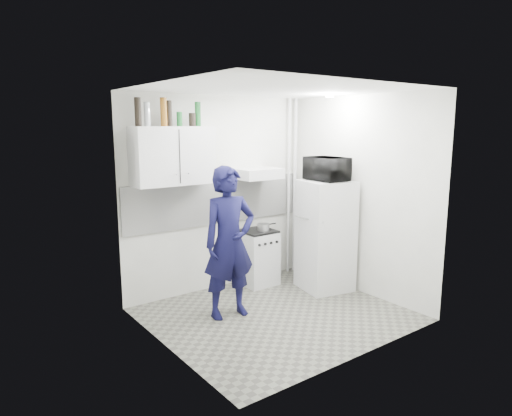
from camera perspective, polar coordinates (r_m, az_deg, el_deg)
floor at (r=5.56m, az=2.56°, el=-13.15°), size 2.80×2.80×0.00m
ceiling at (r=5.12m, az=2.80°, el=14.64°), size 2.80×2.80×0.00m
wall_back at (r=6.19m, az=-4.69°, el=1.78°), size 2.80×0.00×2.80m
wall_left at (r=4.44m, az=-11.42°, el=-1.72°), size 0.00×2.60×2.60m
wall_right at (r=6.16m, az=12.80°, el=1.52°), size 0.00×2.60×2.60m
person at (r=5.27m, az=-3.35°, el=-4.33°), size 0.69×0.49×1.76m
stove at (r=6.45m, az=0.19°, el=-6.27°), size 0.47×0.47×0.75m
fridge at (r=6.25m, az=8.66°, el=-3.40°), size 0.73×0.73×1.49m
stove_top at (r=6.35m, az=0.19°, el=-2.91°), size 0.45×0.45×0.03m
saucepan at (r=6.31m, az=0.93°, el=-2.42°), size 0.17×0.17×0.09m
microwave at (r=6.10m, az=8.88°, el=4.85°), size 0.58×0.41×0.31m
bottle_a at (r=5.43m, az=-14.55°, el=11.55°), size 0.08×0.08×0.32m
bottle_b at (r=5.47m, az=-13.47°, el=11.33°), size 0.07×0.07×0.27m
bottle_c at (r=5.56m, az=-11.47°, el=11.68°), size 0.08×0.08×0.33m
bottle_d at (r=5.59m, az=-10.81°, el=11.54°), size 0.07×0.07×0.30m
canister_a at (r=5.65m, az=-9.55°, el=10.90°), size 0.07×0.07×0.17m
canister_b at (r=5.73m, az=-7.97°, el=10.88°), size 0.08×0.08×0.16m
bottle_e at (r=5.77m, az=-7.28°, el=11.56°), size 0.07×0.07×0.29m
upper_cabinet at (r=5.61m, az=-10.35°, el=6.44°), size 1.00×0.35×0.70m
range_hood at (r=6.20m, az=0.04°, el=4.35°), size 0.60×0.50×0.14m
backsplash at (r=6.19m, az=-4.60°, el=0.85°), size 2.74×0.03×0.60m
pipe_a at (r=6.90m, az=4.86°, el=2.65°), size 0.05×0.05×2.60m
pipe_b at (r=6.82m, az=4.11°, el=2.57°), size 0.04×0.04×2.60m
ceiling_spot_fixture at (r=5.94m, az=9.21°, el=13.62°), size 0.10×0.10×0.02m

